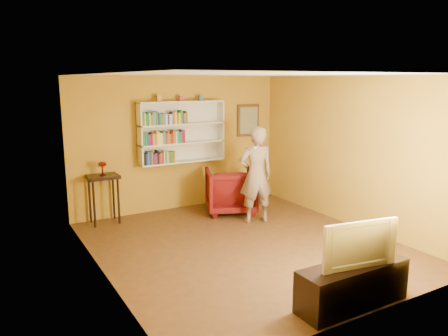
{
  "coord_description": "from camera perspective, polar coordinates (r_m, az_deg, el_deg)",
  "views": [
    {
      "loc": [
        -3.62,
        -5.61,
        2.63
      ],
      "look_at": [
        0.05,
        0.75,
        1.14
      ],
      "focal_mm": 35.0,
      "sensor_mm": 36.0,
      "label": 1
    }
  ],
  "objects": [
    {
      "name": "ruby_lustre",
      "position": [
        8.25,
        -15.63,
        0.33
      ],
      "size": [
        0.15,
        0.16,
        0.25
      ],
      "color": "maroon",
      "rests_on": "console_table"
    },
    {
      "name": "game_remote",
      "position": [
        7.54,
        3.81,
        2.74
      ],
      "size": [
        0.04,
        0.15,
        0.04
      ],
      "primitive_type": "cube",
      "color": "silver",
      "rests_on": "person"
    },
    {
      "name": "framed_painting",
      "position": [
        9.68,
        3.18,
        6.24
      ],
      "size": [
        0.55,
        0.05,
        0.7
      ],
      "color": "#502F17",
      "rests_on": "room_shell"
    },
    {
      "name": "ornament_left",
      "position": [
        8.57,
        -8.52,
        8.98
      ],
      "size": [
        0.09,
        0.09,
        0.12
      ],
      "primitive_type": "cube",
      "color": "#BE7D36",
      "rests_on": "bookshelf"
    },
    {
      "name": "room_shell",
      "position": [
        6.87,
        2.78,
        -2.12
      ],
      "size": [
        5.3,
        5.8,
        2.88
      ],
      "color": "#4A2F17",
      "rests_on": "ground"
    },
    {
      "name": "books_row_lower",
      "position": [
        8.63,
        -8.53,
        1.33
      ],
      "size": [
        0.66,
        0.19,
        0.27
      ],
      "color": "black",
      "rests_on": "bookshelf"
    },
    {
      "name": "books_row_middle",
      "position": [
        8.61,
        -7.91,
        3.92
      ],
      "size": [
        0.87,
        0.19,
        0.27
      ],
      "color": "#1B7C44",
      "rests_on": "bookshelf"
    },
    {
      "name": "tv_cabinet",
      "position": [
        5.52,
        16.43,
        -14.46
      ],
      "size": [
        1.43,
        0.43,
        0.51
      ],
      "primitive_type": "cube",
      "color": "black",
      "rests_on": "ground"
    },
    {
      "name": "television",
      "position": [
        5.31,
        16.76,
        -9.25
      ],
      "size": [
        0.98,
        0.29,
        0.56
      ],
      "primitive_type": "imported",
      "rotation": [
        0.0,
        0.0,
        -0.17
      ],
      "color": "black",
      "rests_on": "tv_cabinet"
    },
    {
      "name": "ornament_centre",
      "position": [
        8.75,
        -5.64,
        9.05
      ],
      "size": [
        0.08,
        0.08,
        0.11
      ],
      "primitive_type": "cube",
      "color": "#AB394E",
      "rests_on": "bookshelf"
    },
    {
      "name": "armchair",
      "position": [
        8.76,
        0.89,
        -2.97
      ],
      "size": [
        1.25,
        1.27,
        0.89
      ],
      "primitive_type": "imported",
      "rotation": [
        0.0,
        0.0,
        2.75
      ],
      "color": "#490509",
      "rests_on": "ground"
    },
    {
      "name": "bookshelf",
      "position": [
        8.86,
        -5.66,
        4.71
      ],
      "size": [
        1.8,
        0.29,
        1.23
      ],
      "color": "silver",
      "rests_on": "room_shell"
    },
    {
      "name": "console_table",
      "position": [
        8.32,
        -15.5,
        -1.97
      ],
      "size": [
        0.56,
        0.43,
        0.91
      ],
      "color": "black",
      "rests_on": "ground"
    },
    {
      "name": "person",
      "position": [
        8.08,
        4.2,
        -0.92
      ],
      "size": [
        0.73,
        0.56,
        1.8
      ],
      "primitive_type": "imported",
      "rotation": [
        0.0,
        0.0,
        2.93
      ],
      "color": "#7D685B",
      "rests_on": "ground"
    },
    {
      "name": "books_row_upper",
      "position": [
        8.58,
        -7.82,
        6.42
      ],
      "size": [
        0.93,
        0.19,
        0.27
      ],
      "color": "#1B7C44",
      "rests_on": "bookshelf"
    },
    {
      "name": "ornament_right",
      "position": [
        8.94,
        -3.08,
        9.16
      ],
      "size": [
        0.08,
        0.08,
        0.11
      ],
      "primitive_type": "cube",
      "color": "#436370",
      "rests_on": "bookshelf"
    }
  ]
}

